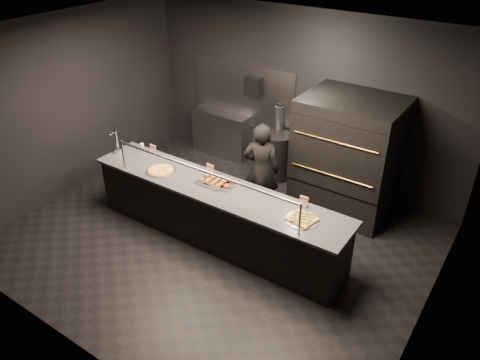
{
  "coord_description": "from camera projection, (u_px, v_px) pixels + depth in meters",
  "views": [
    {
      "loc": [
        3.48,
        -4.48,
        4.39
      ],
      "look_at": [
        0.29,
        0.2,
        1.04
      ],
      "focal_mm": 35.0,
      "sensor_mm": 36.0,
      "label": 1
    }
  ],
  "objects": [
    {
      "name": "room",
      "position": [
        215.0,
        149.0,
        6.39
      ],
      "size": [
        6.04,
        6.0,
        3.0
      ],
      "color": "black",
      "rests_on": "ground"
    },
    {
      "name": "service_counter",
      "position": [
        216.0,
        214.0,
        6.87
      ],
      "size": [
        4.1,
        0.78,
        1.37
      ],
      "color": "black",
      "rests_on": "ground"
    },
    {
      "name": "pizza_oven",
      "position": [
        348.0,
        155.0,
        7.39
      ],
      "size": [
        1.5,
        1.23,
        1.91
      ],
      "color": "black",
      "rests_on": "ground"
    },
    {
      "name": "prep_shelf",
      "position": [
        221.0,
        133.0,
        9.31
      ],
      "size": [
        1.2,
        0.35,
        0.9
      ],
      "primitive_type": "cube",
      "color": "#99999E",
      "rests_on": "ground"
    },
    {
      "name": "towel_dispenser",
      "position": [
        254.0,
        86.0,
        8.46
      ],
      "size": [
        0.3,
        0.2,
        0.35
      ],
      "primitive_type": "cube",
      "color": "black",
      "rests_on": "room"
    },
    {
      "name": "fire_extinguisher",
      "position": [
        279.0,
        118.0,
        8.45
      ],
      "size": [
        0.14,
        0.14,
        0.51
      ],
      "color": "#B2B2B7",
      "rests_on": "room"
    },
    {
      "name": "beer_tap",
      "position": [
        117.0,
        144.0,
        7.5
      ],
      "size": [
        0.13,
        0.19,
        0.51
      ],
      "color": "silver",
      "rests_on": "service_counter"
    },
    {
      "name": "round_pizza",
      "position": [
        161.0,
        171.0,
        7.03
      ],
      "size": [
        0.45,
        0.45,
        0.03
      ],
      "color": "silver",
      "rests_on": "service_counter"
    },
    {
      "name": "slider_tray_a",
      "position": [
        213.0,
        181.0,
        6.73
      ],
      "size": [
        0.44,
        0.33,
        0.07
      ],
      "color": "silver",
      "rests_on": "service_counter"
    },
    {
      "name": "slider_tray_b",
      "position": [
        221.0,
        181.0,
        6.73
      ],
      "size": [
        0.5,
        0.4,
        0.07
      ],
      "color": "silver",
      "rests_on": "service_counter"
    },
    {
      "name": "square_pizza",
      "position": [
        302.0,
        219.0,
        5.94
      ],
      "size": [
        0.42,
        0.42,
        0.05
      ],
      "color": "silver",
      "rests_on": "service_counter"
    },
    {
      "name": "condiment_jar",
      "position": [
        144.0,
        147.0,
        7.62
      ],
      "size": [
        0.16,
        0.06,
        0.11
      ],
      "color": "silver",
      "rests_on": "service_counter"
    },
    {
      "name": "tent_cards",
      "position": [
        218.0,
        171.0,
        6.88
      ],
      "size": [
        2.84,
        0.04,
        0.15
      ],
      "color": "white",
      "rests_on": "service_counter"
    },
    {
      "name": "trash_bin",
      "position": [
        277.0,
        156.0,
        8.51
      ],
      "size": [
        0.51,
        0.51,
        0.86
      ],
      "primitive_type": "cylinder",
      "color": "black",
      "rests_on": "ground"
    },
    {
      "name": "worker",
      "position": [
        261.0,
        170.0,
        7.34
      ],
      "size": [
        0.67,
        0.56,
        1.58
      ],
      "primitive_type": "imported",
      "rotation": [
        0.0,
        0.0,
        3.51
      ],
      "color": "black",
      "rests_on": "ground"
    }
  ]
}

